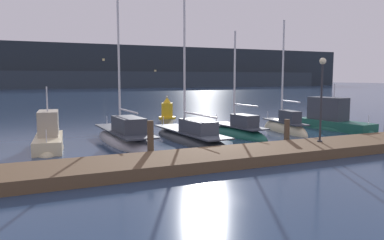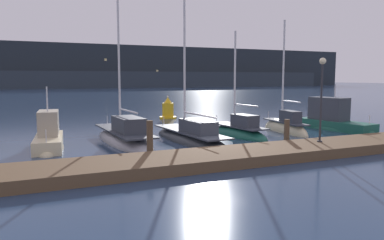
{
  "view_description": "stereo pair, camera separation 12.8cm",
  "coord_description": "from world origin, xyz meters",
  "px_view_note": "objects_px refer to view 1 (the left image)",
  "views": [
    {
      "loc": [
        -8.44,
        -16.05,
        3.57
      ],
      "look_at": [
        0.0,
        2.97,
        1.2
      ],
      "focal_mm": 35.0,
      "sensor_mm": 36.0,
      "label": 1
    },
    {
      "loc": [
        -8.33,
        -16.1,
        3.57
      ],
      "look_at": [
        0.0,
        2.97,
        1.2
      ],
      "focal_mm": 35.0,
      "sensor_mm": 36.0,
      "label": 2
    }
  ],
  "objects_px": {
    "sailboat_berth_3": "(124,139)",
    "sailboat_berth_5": "(239,133)",
    "motorboat_berth_2": "(49,142)",
    "sailboat_berth_6": "(285,130)",
    "motorboat_berth_7": "(333,124)",
    "dock_lamppost": "(322,86)",
    "channel_buoy": "(167,110)",
    "sailboat_berth_4": "(190,139)"
  },
  "relations": [
    {
      "from": "sailboat_berth_5",
      "to": "sailboat_berth_6",
      "type": "relative_size",
      "value": 0.86
    },
    {
      "from": "sailboat_berth_3",
      "to": "dock_lamppost",
      "type": "relative_size",
      "value": 2.65
    },
    {
      "from": "sailboat_berth_6",
      "to": "motorboat_berth_7",
      "type": "distance_m",
      "value": 3.82
    },
    {
      "from": "sailboat_berth_6",
      "to": "dock_lamppost",
      "type": "distance_m",
      "value": 7.14
    },
    {
      "from": "sailboat_berth_4",
      "to": "sailboat_berth_5",
      "type": "height_order",
      "value": "sailboat_berth_4"
    },
    {
      "from": "sailboat_berth_4",
      "to": "channel_buoy",
      "type": "distance_m",
      "value": 12.14
    },
    {
      "from": "sailboat_berth_5",
      "to": "dock_lamppost",
      "type": "xyz_separation_m",
      "value": [
        1.19,
        -5.67,
        3.01
      ]
    },
    {
      "from": "motorboat_berth_7",
      "to": "dock_lamppost",
      "type": "height_order",
      "value": "dock_lamppost"
    },
    {
      "from": "sailboat_berth_5",
      "to": "sailboat_berth_3",
      "type": "bearing_deg",
      "value": 175.11
    },
    {
      "from": "dock_lamppost",
      "to": "motorboat_berth_7",
      "type": "bearing_deg",
      "value": 41.45
    },
    {
      "from": "motorboat_berth_2",
      "to": "motorboat_berth_7",
      "type": "height_order",
      "value": "motorboat_berth_7"
    },
    {
      "from": "channel_buoy",
      "to": "dock_lamppost",
      "type": "xyz_separation_m",
      "value": [
        1.8,
        -16.73,
        2.42
      ]
    },
    {
      "from": "motorboat_berth_2",
      "to": "motorboat_berth_7",
      "type": "bearing_deg",
      "value": -1.39
    },
    {
      "from": "sailboat_berth_6",
      "to": "motorboat_berth_7",
      "type": "xyz_separation_m",
      "value": [
        3.79,
        -0.37,
        0.25
      ]
    },
    {
      "from": "motorboat_berth_2",
      "to": "dock_lamppost",
      "type": "relative_size",
      "value": 1.18
    },
    {
      "from": "sailboat_berth_3",
      "to": "sailboat_berth_5",
      "type": "bearing_deg",
      "value": -4.89
    },
    {
      "from": "motorboat_berth_2",
      "to": "channel_buoy",
      "type": "xyz_separation_m",
      "value": [
        10.28,
        10.7,
        0.41
      ]
    },
    {
      "from": "channel_buoy",
      "to": "sailboat_berth_3",
      "type": "bearing_deg",
      "value": -121.32
    },
    {
      "from": "sailboat_berth_4",
      "to": "sailboat_berth_5",
      "type": "distance_m",
      "value": 3.61
    },
    {
      "from": "sailboat_berth_5",
      "to": "dock_lamppost",
      "type": "bearing_deg",
      "value": -78.17
    },
    {
      "from": "dock_lamppost",
      "to": "sailboat_berth_4",
      "type": "bearing_deg",
      "value": 133.62
    },
    {
      "from": "motorboat_berth_7",
      "to": "sailboat_berth_6",
      "type": "bearing_deg",
      "value": 174.43
    },
    {
      "from": "sailboat_berth_6",
      "to": "motorboat_berth_7",
      "type": "height_order",
      "value": "sailboat_berth_6"
    },
    {
      "from": "motorboat_berth_7",
      "to": "dock_lamppost",
      "type": "bearing_deg",
      "value": -138.55
    },
    {
      "from": "motorboat_berth_2",
      "to": "channel_buoy",
      "type": "relative_size",
      "value": 2.4
    },
    {
      "from": "sailboat_berth_3",
      "to": "dock_lamppost",
      "type": "distance_m",
      "value": 10.71
    },
    {
      "from": "sailboat_berth_4",
      "to": "sailboat_berth_6",
      "type": "relative_size",
      "value": 1.51
    },
    {
      "from": "sailboat_berth_3",
      "to": "channel_buoy",
      "type": "distance_m",
      "value": 12.26
    },
    {
      "from": "sailboat_berth_3",
      "to": "motorboat_berth_2",
      "type": "bearing_deg",
      "value": -176.52
    },
    {
      "from": "motorboat_berth_2",
      "to": "sailboat_berth_5",
      "type": "height_order",
      "value": "sailboat_berth_5"
    },
    {
      "from": "sailboat_berth_3",
      "to": "sailboat_berth_5",
      "type": "relative_size",
      "value": 1.53
    },
    {
      "from": "sailboat_berth_4",
      "to": "motorboat_berth_7",
      "type": "xyz_separation_m",
      "value": [
        11.05,
        0.62,
        0.22
      ]
    },
    {
      "from": "sailboat_berth_6",
      "to": "dock_lamppost",
      "type": "bearing_deg",
      "value": -113.04
    },
    {
      "from": "sailboat_berth_6",
      "to": "dock_lamppost",
      "type": "relative_size",
      "value": 2.0
    },
    {
      "from": "channel_buoy",
      "to": "sailboat_berth_6",
      "type": "bearing_deg",
      "value": -68.12
    },
    {
      "from": "motorboat_berth_2",
      "to": "channel_buoy",
      "type": "bearing_deg",
      "value": 46.13
    },
    {
      "from": "motorboat_berth_2",
      "to": "sailboat_berth_3",
      "type": "distance_m",
      "value": 3.93
    },
    {
      "from": "motorboat_berth_7",
      "to": "channel_buoy",
      "type": "relative_size",
      "value": 3.14
    },
    {
      "from": "motorboat_berth_2",
      "to": "channel_buoy",
      "type": "distance_m",
      "value": 14.85
    },
    {
      "from": "sailboat_berth_3",
      "to": "sailboat_berth_5",
      "type": "distance_m",
      "value": 7.0
    },
    {
      "from": "sailboat_berth_4",
      "to": "sailboat_berth_6",
      "type": "xyz_separation_m",
      "value": [
        7.26,
        0.99,
        -0.03
      ]
    },
    {
      "from": "sailboat_berth_4",
      "to": "channel_buoy",
      "type": "xyz_separation_m",
      "value": [
        2.93,
        11.77,
        0.57
      ]
    }
  ]
}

